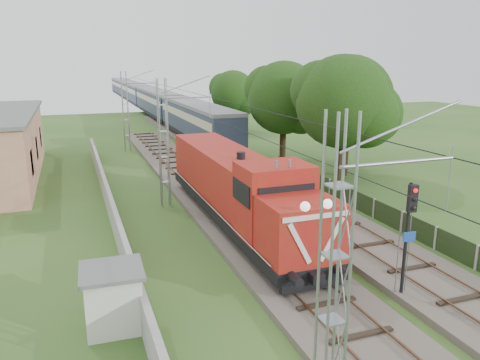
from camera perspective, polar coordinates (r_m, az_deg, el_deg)
name	(u,v)px	position (r m, az deg, el deg)	size (l,w,h in m)	color
ground	(292,279)	(20.38, 6.34, -11.92)	(140.00, 140.00, 0.00)	#284A1B
track_main	(237,223)	(26.26, -0.40, -5.25)	(4.20, 70.00, 0.45)	#6B6054
track_side	(241,168)	(39.65, 0.12, 1.51)	(4.20, 80.00, 0.45)	#6B6054
catenary	(164,143)	(29.23, -9.20, 4.43)	(3.31, 70.00, 8.00)	gray
boundary_wall	(109,200)	(29.54, -15.72, -2.40)	(0.25, 40.00, 1.50)	#9E9E99
fence	(402,222)	(26.61, 19.16, -4.86)	(0.12, 32.00, 1.20)	black
locomotive	(238,187)	(25.46, -0.27, -0.87)	(3.11, 17.76, 4.51)	black
coach_rake	(145,96)	(89.05, -11.49, 9.99)	(3.28, 97.93, 3.79)	black
signal_post	(409,221)	(18.44, 19.94, -4.77)	(0.52, 0.40, 4.69)	black
relay_hut	(113,298)	(17.09, -15.20, -13.68)	(2.19, 2.19, 2.18)	silver
tree_a	(343,103)	(36.27, 12.46, 9.17)	(7.33, 6.98, 9.51)	#322514
tree_b	(349,101)	(37.84, 13.16, 9.33)	(7.33, 6.98, 9.50)	#322514
tree_c	(285,99)	(43.44, 5.46, 9.84)	(6.97, 6.64, 9.03)	#322514
tree_d	(234,93)	(61.56, -0.77, 10.52)	(6.05, 5.77, 7.85)	#322514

